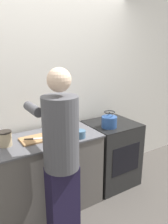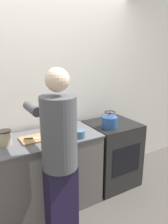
{
  "view_description": "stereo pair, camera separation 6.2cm",
  "coord_description": "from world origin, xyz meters",
  "px_view_note": "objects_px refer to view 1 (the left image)",
  "views": [
    {
      "loc": [
        -0.98,
        -1.85,
        1.87
      ],
      "look_at": [
        0.31,
        0.21,
        1.15
      ],
      "focal_mm": 35.0,
      "sensor_mm": 36.0,
      "label": 1
    },
    {
      "loc": [
        -0.93,
        -1.88,
        1.87
      ],
      "look_at": [
        0.31,
        0.21,
        1.15
      ],
      "focal_mm": 35.0,
      "sensor_mm": 36.0,
      "label": 2
    }
  ],
  "objects_px": {
    "kettle": "(109,121)",
    "cutting_board": "(38,139)",
    "person": "(61,154)",
    "knife": "(35,139)",
    "oven": "(111,153)",
    "canister_jar": "(5,139)",
    "bowl_prep": "(80,134)"
  },
  "relations": [
    {
      "from": "oven",
      "to": "bowl_prep",
      "type": "bearing_deg",
      "value": -161.29
    },
    {
      "from": "oven",
      "to": "cutting_board",
      "type": "xyz_separation_m",
      "value": [
        -1.05,
        -0.01,
        0.47
      ]
    },
    {
      "from": "oven",
      "to": "knife",
      "type": "xyz_separation_m",
      "value": [
        -1.09,
        -0.03,
        0.48
      ]
    },
    {
      "from": "oven",
      "to": "person",
      "type": "distance_m",
      "value": 1.25
    },
    {
      "from": "person",
      "to": "bowl_prep",
      "type": "xyz_separation_m",
      "value": [
        0.39,
        0.3,
        0.01
      ]
    },
    {
      "from": "person",
      "to": "kettle",
      "type": "bearing_deg",
      "value": 24.84
    },
    {
      "from": "knife",
      "to": "bowl_prep",
      "type": "relative_size",
      "value": 2.04
    },
    {
      "from": "kettle",
      "to": "bowl_prep",
      "type": "relative_size",
      "value": 1.73
    },
    {
      "from": "person",
      "to": "kettle",
      "type": "xyz_separation_m",
      "value": [
        0.89,
        0.41,
        0.04
      ]
    },
    {
      "from": "knife",
      "to": "canister_jar",
      "type": "relative_size",
      "value": 1.57
    },
    {
      "from": "oven",
      "to": "knife",
      "type": "distance_m",
      "value": 1.19
    },
    {
      "from": "person",
      "to": "canister_jar",
      "type": "distance_m",
      "value": 0.64
    },
    {
      "from": "knife",
      "to": "kettle",
      "type": "xyz_separation_m",
      "value": [
        0.95,
        -0.08,
        0.06
      ]
    },
    {
      "from": "bowl_prep",
      "to": "oven",
      "type": "bearing_deg",
      "value": 18.71
    },
    {
      "from": "oven",
      "to": "cutting_board",
      "type": "distance_m",
      "value": 1.15
    },
    {
      "from": "person",
      "to": "canister_jar",
      "type": "relative_size",
      "value": 10.96
    },
    {
      "from": "knife",
      "to": "oven",
      "type": "bearing_deg",
      "value": 23.01
    },
    {
      "from": "cutting_board",
      "to": "canister_jar",
      "type": "xyz_separation_m",
      "value": [
        -0.34,
        0.02,
        0.07
      ]
    },
    {
      "from": "knife",
      "to": "canister_jar",
      "type": "distance_m",
      "value": 0.31
    },
    {
      "from": "person",
      "to": "canister_jar",
      "type": "bearing_deg",
      "value": 125.08
    },
    {
      "from": "person",
      "to": "knife",
      "type": "height_order",
      "value": "person"
    },
    {
      "from": "oven",
      "to": "person",
      "type": "height_order",
      "value": "person"
    },
    {
      "from": "knife",
      "to": "kettle",
      "type": "bearing_deg",
      "value": 17.02
    },
    {
      "from": "oven",
      "to": "kettle",
      "type": "distance_m",
      "value": 0.56
    },
    {
      "from": "oven",
      "to": "kettle",
      "type": "relative_size",
      "value": 4.29
    },
    {
      "from": "cutting_board",
      "to": "canister_jar",
      "type": "relative_size",
      "value": 2.41
    },
    {
      "from": "person",
      "to": "kettle",
      "type": "relative_size",
      "value": 8.27
    },
    {
      "from": "knife",
      "to": "person",
      "type": "bearing_deg",
      "value": -60.74
    },
    {
      "from": "oven",
      "to": "person",
      "type": "bearing_deg",
      "value": -153.34
    },
    {
      "from": "person",
      "to": "knife",
      "type": "distance_m",
      "value": 0.49
    },
    {
      "from": "person",
      "to": "bowl_prep",
      "type": "bearing_deg",
      "value": 37.6
    },
    {
      "from": "kettle",
      "to": "cutting_board",
      "type": "bearing_deg",
      "value": 174.24
    }
  ]
}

